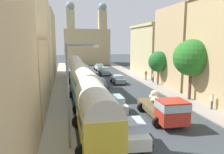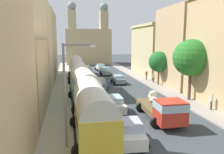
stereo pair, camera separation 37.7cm
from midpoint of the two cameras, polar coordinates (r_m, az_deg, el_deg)
ground_plane at (r=36.86m, az=-1.10°, el=-1.76°), size 154.00×154.00×0.00m
sidewalk_left at (r=36.29m, az=-12.44°, el=-2.05°), size 2.50×70.00×0.14m
sidewalk_right at (r=38.78m, az=9.50°, el=-1.22°), size 2.50×70.00×0.14m
building_left_1 at (r=22.92m, az=-22.24°, el=-0.22°), size 4.64×10.41×7.19m
building_left_2 at (r=32.85m, az=-18.71°, el=7.04°), size 4.11×9.06×12.13m
building_left_3 at (r=45.26m, az=-16.69°, el=7.92°), size 4.01×14.03×12.54m
building_right_2 at (r=35.66m, az=17.36°, el=7.23°), size 4.25×9.38×12.09m
building_right_3 at (r=46.94m, az=10.33°, el=6.89°), size 5.19×13.27×10.33m
distant_church at (r=68.48m, az=-6.04°, el=8.31°), size 13.35×7.85×18.06m
parked_bus_0 at (r=15.97m, az=-4.26°, el=-8.52°), size 3.31×8.32×4.07m
parked_bus_1 at (r=24.63m, az=-6.88°, el=-1.94°), size 3.52×9.71×4.18m
parked_bus_2 at (r=33.49m, az=-8.11°, el=0.93°), size 3.42×9.09×4.07m
parked_bus_3 at (r=42.41m, az=-8.82°, el=2.68°), size 3.41×9.00×4.09m
cargo_truck_0 at (r=20.25m, az=13.48°, el=-7.82°), size 3.28×7.18×2.41m
car_0 at (r=36.86m, az=1.94°, el=-0.61°), size 2.25×3.66×1.43m
car_1 at (r=46.10m, az=-1.50°, el=1.53°), size 2.39×3.98×1.64m
car_2 at (r=52.84m, az=-2.77°, el=2.52°), size 2.43×3.80×1.58m
car_3 at (r=15.93m, az=5.41°, el=-13.99°), size 2.36×3.73×1.69m
car_4 at (r=22.56m, az=1.00°, el=-6.93°), size 2.30×4.20×1.59m
car_5 at (r=33.00m, az=-3.05°, el=-1.71°), size 2.44×4.08×1.56m
car_6 at (r=49.43m, az=-6.32°, el=1.99°), size 2.24×4.39×1.60m
pedestrian_0 at (r=37.92m, az=10.97°, el=-0.08°), size 0.38×0.38×1.74m
pedestrian_1 at (r=24.97m, az=24.66°, el=-5.62°), size 0.44×0.44×1.80m
pedestrian_2 at (r=39.96m, az=9.13°, el=0.52°), size 0.53×0.53×1.84m
streetlamp_near at (r=14.35m, az=-10.25°, el=-2.67°), size 2.10×0.28×6.98m
roadside_tree_1 at (r=27.53m, az=20.12°, el=4.66°), size 4.31×4.31×7.31m
roadside_tree_2 at (r=35.83m, az=12.30°, el=3.87°), size 3.28×3.28×5.46m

